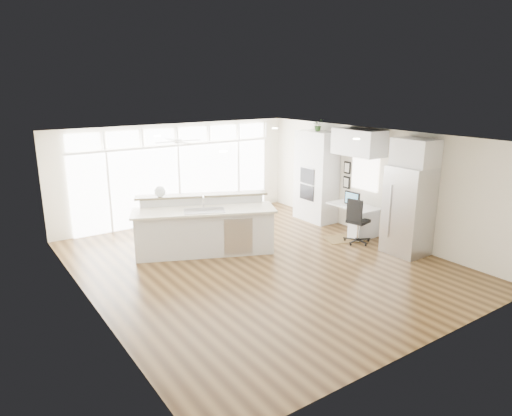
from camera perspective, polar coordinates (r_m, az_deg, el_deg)
floor at (r=9.89m, az=0.47°, el=-6.98°), size 7.00×8.00×0.02m
ceiling at (r=9.21m, az=0.51°, el=8.81°), size 7.00×8.00×0.02m
wall_back at (r=12.86m, az=-9.81°, el=4.37°), size 7.00×0.04×2.70m
wall_front at (r=6.74m, az=20.49°, el=-6.48°), size 7.00×0.04×2.70m
wall_left at (r=8.06m, az=-20.38°, el=-2.94°), size 0.04×8.00×2.70m
wall_right at (r=11.77m, az=14.62°, el=3.08°), size 0.04×8.00×2.70m
glass_wall at (r=12.87m, az=-9.64°, el=3.01°), size 5.80×0.06×2.08m
transom_row at (r=12.66m, az=-9.91°, el=8.91°), size 5.90×0.06×0.40m
desk_window at (r=11.89m, az=13.47°, el=4.27°), size 0.04×0.85×0.85m
ceiling_fan at (r=11.41m, az=-9.79°, el=8.74°), size 1.16×1.16×0.32m
recessed_lights at (r=9.38m, az=-0.20°, el=8.81°), size 3.40×3.00×0.02m
oven_cabinet at (r=12.79m, az=7.54°, el=3.94°), size 0.64×1.20×2.50m
desk_nook at (r=11.93m, az=12.05°, el=-1.41°), size 0.72×1.30×0.76m
upper_cabinets at (r=11.56m, az=12.74°, el=8.02°), size 0.64×1.30×0.64m
refrigerator at (r=10.73m, az=18.52°, el=-0.31°), size 0.76×0.90×2.00m
fridge_cabinet at (r=10.52m, az=19.32°, el=6.58°), size 0.64×0.90×0.60m
framed_photos at (r=12.34m, az=11.30°, el=4.07°), size 0.06×0.22×0.80m
kitchen_island at (r=10.34m, az=-6.46°, el=-2.30°), size 3.39×2.38×1.26m
rug at (r=11.58m, az=10.89°, el=-3.80°), size 1.08×0.93×0.01m
office_chair at (r=11.23m, az=12.67°, el=-1.56°), size 0.68×0.65×1.11m
fishbowl at (r=10.51m, az=-11.93°, el=2.04°), size 0.33×0.33×0.26m
monitor at (r=11.72m, az=11.94°, el=1.19°), size 0.11×0.46×0.38m
keyboard at (r=11.65m, az=11.31°, el=0.21°), size 0.16×0.33×0.02m
potted_plant at (r=12.59m, az=7.76°, el=10.07°), size 0.29×0.32×0.25m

